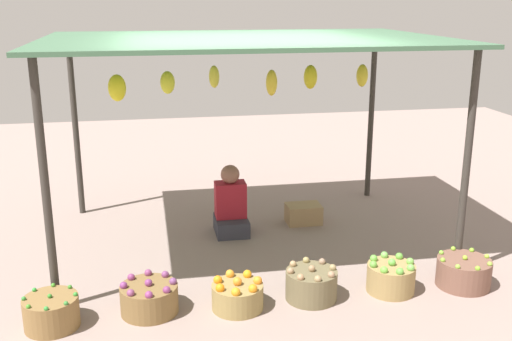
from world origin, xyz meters
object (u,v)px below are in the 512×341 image
Objects in this scene: basket_green_chilies at (51,312)px; basket_green_apples at (391,277)px; basket_oranges at (238,295)px; basket_potatoes at (311,284)px; basket_purple_onions at (149,298)px; basket_limes at (463,272)px; wooden_crate_near_vendor at (303,214)px; vendor_person at (231,207)px.

basket_green_apples is (2.92, 0.08, 0.01)m from basket_green_chilies.
basket_potatoes is (0.66, 0.05, 0.02)m from basket_oranges.
basket_green_chilies is 0.91× the size of basket_purple_onions.
basket_potatoes reaches higher than basket_limes.
basket_green_apples reaches higher than basket_limes.
basket_oranges is 2.10m from basket_limes.
basket_purple_onions is 2.84m from basket_limes.
basket_purple_onions reaches higher than basket_green_chilies.
basket_green_apples reaches higher than wooden_crate_near_vendor.
vendor_person is 2.55m from basket_limes.
basket_green_chilies reaches higher than basket_oranges.
basket_limes is (3.62, 0.06, 0.00)m from basket_green_chilies.
basket_oranges is 2.14m from wooden_crate_near_vendor.
basket_green_chilies is 1.10× the size of wooden_crate_near_vendor.
basket_oranges is 1.41m from basket_green_apples.
basket_green_chilies is at bearing -143.99° from wooden_crate_near_vendor.
wooden_crate_near_vendor is (2.59, 1.88, -0.02)m from basket_green_chilies.
basket_potatoes is at bearing -0.76° from basket_purple_onions.
basket_green_apples is at bearing -0.39° from basket_purple_onions.
wooden_crate_near_vendor is at bearing 44.60° from basket_purple_onions.
wooden_crate_near_vendor is at bearing 119.60° from basket_limes.
vendor_person is at bearing -171.21° from wooden_crate_near_vendor.
basket_oranges reaches higher than wooden_crate_near_vendor.
basket_green_apples reaches higher than basket_oranges.
wooden_crate_near_vendor is (-1.03, 1.82, -0.02)m from basket_limes.
basket_green_chilies is 3.20m from wooden_crate_near_vendor.
basket_green_chilies is at bearing -179.06° from basket_oranges.
basket_potatoes is at bearing 4.43° from basket_oranges.
basket_potatoes reaches higher than basket_oranges.
wooden_crate_near_vendor is at bearing 8.79° from vendor_person.
vendor_person is 1.74m from basket_potatoes.
basket_green_apples is at bearing 0.31° from basket_potatoes.
basket_oranges is 0.97× the size of basket_potatoes.
basket_green_apples is at bearing -79.49° from wooden_crate_near_vendor.
vendor_person is 1.77× the size of basket_oranges.
basket_green_apples is (0.74, 0.00, -0.00)m from basket_potatoes.
basket_potatoes is 1.13× the size of wooden_crate_near_vendor.
basket_limes is 2.09m from wooden_crate_near_vendor.
basket_green_apples is at bearing 1.57° from basket_green_chilies.
basket_purple_onions is (0.78, 0.09, -0.00)m from basket_green_chilies.
basket_green_chilies is 0.90× the size of basket_limes.
basket_oranges is at bearing -175.57° from basket_potatoes.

